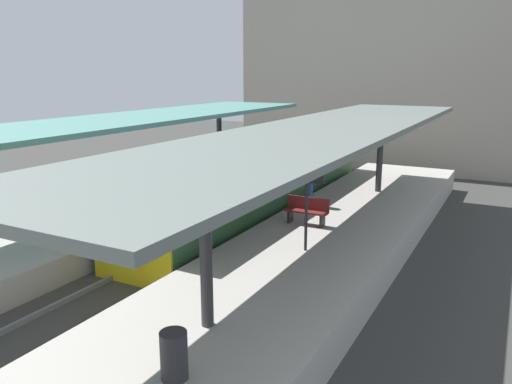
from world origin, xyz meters
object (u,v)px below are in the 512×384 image
platform_bench (307,210)px  litter_bin (174,355)px  commuter_train (261,178)px  platform_sign (307,192)px  passenger_near_bench (309,181)px

platform_bench → litter_bin: (1.33, -8.72, -0.06)m
commuter_train → platform_sign: commuter_train is taller
passenger_near_bench → commuter_train: bearing=172.7°
platform_bench → passenger_near_bench: (-0.85, 2.24, 0.42)m
passenger_near_bench → platform_bench: bearing=-69.3°
commuter_train → litter_bin: commuter_train is taller
commuter_train → litter_bin: 12.03m
commuter_train → platform_bench: commuter_train is taller
platform_bench → litter_bin: 8.82m
platform_sign → litter_bin: size_ratio=2.76×
platform_sign → litter_bin: platform_sign is taller
commuter_train → platform_bench: size_ratio=10.64×
platform_bench → litter_bin: platform_bench is taller
commuter_train → platform_sign: size_ratio=6.74×
platform_bench → platform_sign: bearing=-68.6°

